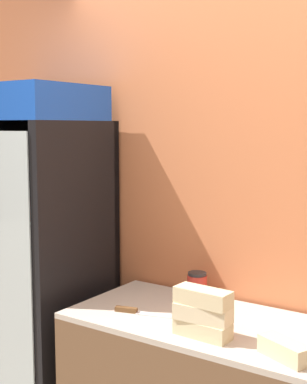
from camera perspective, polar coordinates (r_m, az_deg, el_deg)
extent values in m
cube|color=#D17547|center=(2.54, 13.97, -2.91)|extent=(5.20, 0.06, 2.70)
cube|color=#BCB2A3|center=(2.33, 10.47, -14.55)|extent=(1.65, 0.63, 0.02)
cube|color=black|center=(3.24, -8.53, -8.74)|extent=(0.66, 0.04, 1.81)
cube|color=black|center=(3.27, -15.97, -8.80)|extent=(0.05, 0.61, 1.81)
cube|color=black|center=(2.84, -7.81, -11.00)|extent=(0.05, 0.61, 1.81)
cube|color=white|center=(3.22, -8.87, -8.84)|extent=(0.56, 0.02, 1.71)
cube|color=blue|center=(2.90, -13.14, 9.19)|extent=(0.66, 0.55, 0.18)
cube|color=silver|center=(3.17, -12.27, -16.81)|extent=(0.54, 0.49, 0.01)
cube|color=silver|center=(3.03, -12.47, -9.74)|extent=(0.54, 0.49, 0.01)
cube|color=silver|center=(2.94, -12.68, -2.12)|extent=(0.54, 0.49, 0.01)
cylinder|color=#B2231E|center=(2.88, -12.55, -17.80)|extent=(0.06, 0.06, 0.13)
cylinder|color=#B2231E|center=(2.85, -12.60, -16.12)|extent=(0.02, 0.02, 0.06)
cylinder|color=#72337F|center=(2.78, -13.55, -9.43)|extent=(0.07, 0.07, 0.16)
cylinder|color=#72337F|center=(2.75, -13.62, -7.08)|extent=(0.03, 0.03, 0.07)
cylinder|color=#B2231E|center=(2.63, -12.55, -1.80)|extent=(0.06, 0.06, 0.11)
cylinder|color=#B2231E|center=(2.62, -12.59, -0.06)|extent=(0.03, 0.03, 0.05)
cylinder|color=#B2231E|center=(3.00, -15.01, -16.54)|extent=(0.06, 0.06, 0.16)
cylinder|color=#B2231E|center=(2.96, -15.09, -14.50)|extent=(0.02, 0.02, 0.07)
cube|color=beige|center=(2.22, 5.26, -14.33)|extent=(0.24, 0.10, 0.07)
cube|color=beige|center=(2.20, 5.28, -12.72)|extent=(0.23, 0.10, 0.07)
cube|color=beige|center=(2.18, 5.30, -11.09)|extent=(0.24, 0.10, 0.07)
cube|color=beige|center=(2.07, 13.81, -16.04)|extent=(0.22, 0.16, 0.07)
cube|color=silver|center=(2.45, 0.70, -13.02)|extent=(0.22, 0.10, 0.00)
cube|color=brown|center=(2.49, -2.94, -12.42)|extent=(0.11, 0.05, 0.02)
cylinder|color=#B72D23|center=(2.65, 4.66, -10.12)|extent=(0.10, 0.10, 0.12)
cylinder|color=#262628|center=(2.63, 4.68, -8.69)|extent=(0.09, 0.09, 0.01)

